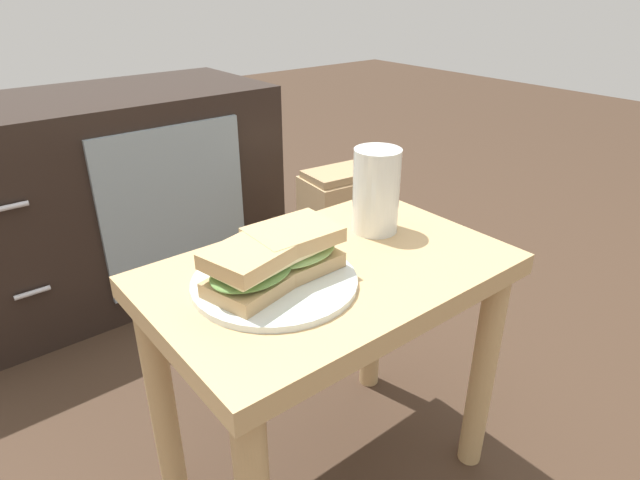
# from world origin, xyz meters

# --- Properties ---
(ground_plane) EXTENTS (8.00, 8.00, 0.00)m
(ground_plane) POSITION_xyz_m (0.00, 0.00, 0.00)
(ground_plane) COLOR #3D2B1E
(side_table) EXTENTS (0.56, 0.36, 0.46)m
(side_table) POSITION_xyz_m (0.00, 0.00, 0.37)
(side_table) COLOR tan
(side_table) RESTS_ON ground
(tv_cabinet) EXTENTS (0.96, 0.46, 0.58)m
(tv_cabinet) POSITION_xyz_m (-0.05, 0.95, 0.29)
(tv_cabinet) COLOR black
(tv_cabinet) RESTS_ON ground
(plate) EXTENTS (0.24, 0.24, 0.01)m
(plate) POSITION_xyz_m (-0.10, 0.01, 0.47)
(plate) COLOR silver
(plate) RESTS_ON side_table
(sandwich_front) EXTENTS (0.15, 0.13, 0.07)m
(sandwich_front) POSITION_xyz_m (-0.14, -0.00, 0.50)
(sandwich_front) COLOR tan
(sandwich_front) RESTS_ON plate
(sandwich_back) EXTENTS (0.14, 0.11, 0.07)m
(sandwich_back) POSITION_xyz_m (-0.06, 0.01, 0.50)
(sandwich_back) COLOR tan
(sandwich_back) RESTS_ON plate
(beer_glass) EXTENTS (0.08, 0.08, 0.15)m
(beer_glass) POSITION_xyz_m (0.14, 0.05, 0.53)
(beer_glass) COLOR silver
(beer_glass) RESTS_ON side_table
(paper_bag) EXTENTS (0.23, 0.17, 0.38)m
(paper_bag) POSITION_xyz_m (0.47, 0.50, 0.19)
(paper_bag) COLOR tan
(paper_bag) RESTS_ON ground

